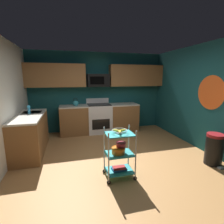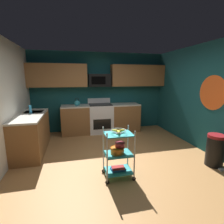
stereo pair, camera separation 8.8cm
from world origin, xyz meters
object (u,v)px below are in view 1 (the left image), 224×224
Objects in this scene: microwave at (98,80)px; mixing_bowl_small at (121,144)px; book_stack at (119,169)px; trash_can at (214,149)px; oven_range at (99,118)px; fruit_bowl at (120,131)px; rolling_cart at (119,154)px; kettle at (76,103)px; mixing_bowl_large at (118,150)px; dish_soap_bottle at (29,110)px.

microwave is 2.98m from mixing_bowl_small.
book_stack is (-0.03, -0.02, -0.46)m from mixing_bowl_small.
trash_can is (2.01, -0.05, -0.29)m from mixing_bowl_small.
oven_range is 4.04× the size of fruit_bowl.
rolling_cart is at bearing 180.00° from fruit_bowl.
mixing_bowl_large is at bearing -77.22° from kettle.
microwave is 2.91m from fruit_bowl.
fruit_bowl is 2.48m from dish_soap_bottle.
dish_soap_bottle is at bearing 136.70° from mixing_bowl_small.
dish_soap_bottle is at bearing 135.64° from mixing_bowl_large.
trash_can reaches higher than book_stack.
fruit_bowl is 2.76m from kettle.
oven_range is at bearing 125.26° from trash_can.
rolling_cart reaches higher than fruit_bowl.
oven_range is 1.23m from microwave.
mixing_bowl_large is 1.38× the size of mixing_bowl_small.
mixing_bowl_large is at bearing -92.69° from microwave.
mixing_bowl_small is at bearing -43.30° from dish_soap_bottle.
dish_soap_bottle reaches higher than book_stack.
mixing_bowl_small is at bearing 178.45° from trash_can.
kettle is at bearing 103.13° from fruit_bowl.
fruit_bowl is at bearing -76.87° from kettle.
mixing_bowl_small is 2.03m from trash_can.
book_stack is at bearing -76.87° from kettle.
fruit_bowl is (-0.11, -2.69, 0.40)m from oven_range.
microwave reaches higher than dish_soap_bottle.
mixing_bowl_large is 0.38× the size of trash_can.
rolling_cart is at bearing -154.85° from mixing_bowl_small.
rolling_cart is (-0.11, -2.69, -0.03)m from oven_range.
microwave is 2.59× the size of book_stack.
fruit_bowl is at bearing 178.91° from trash_can.
kettle reaches higher than mixing_bowl_small.
rolling_cart reaches higher than trash_can.
trash_can is (2.06, -0.04, -0.19)m from mixing_bowl_large.
oven_range is 2.72m from fruit_bowl.
book_stack is at bearing -92.34° from microwave.
mixing_bowl_large is (-0.02, 0.00, -0.36)m from fruit_bowl.
book_stack is (-0.00, 0.00, -0.72)m from fruit_bowl.
microwave is at bearing 87.31° from mixing_bowl_large.
kettle reaches higher than oven_range.
microwave is at bearing 29.40° from dish_soap_bottle.
mixing_bowl_large is 1.26× the size of dish_soap_bottle.
fruit_bowl reaches higher than mixing_bowl_large.
dish_soap_bottle reaches higher than trash_can.
trash_can is (2.04, -0.04, -0.12)m from rolling_cart.
mixing_bowl_large is (-0.02, 0.00, 0.07)m from rolling_cart.
rolling_cart is 3.63× the size of mixing_bowl_large.
rolling_cart is (-0.11, -2.79, -1.25)m from microwave.
microwave is 2.57× the size of fruit_bowl.
oven_range is 1.57× the size of microwave.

